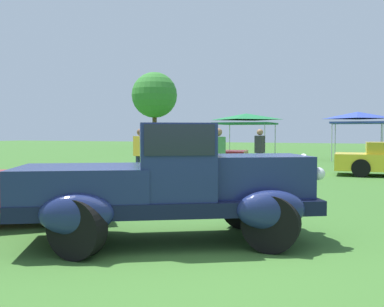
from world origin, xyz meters
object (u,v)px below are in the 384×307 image
object	(u,v)px
show_car_burgundy	(196,155)
spectator_far_side	(218,157)
spectator_near_truck	(141,154)
canopy_tent_center_field	(358,117)
spectator_by_row	(260,151)
feature_pickup_truck	(170,182)
canopy_tent_left_field	(246,118)

from	to	relation	value
show_car_burgundy	spectator_far_side	distance (m)	7.29
show_car_burgundy	spectator_near_truck	xyz separation A→B (m)	(0.47, -5.81, 0.31)
spectator_near_truck	canopy_tent_center_field	bearing A→B (deg)	67.72
show_car_burgundy	spectator_by_row	xyz separation A→B (m)	(3.35, -2.47, 0.31)
feature_pickup_truck	spectator_by_row	size ratio (longest dim) A/B	2.56
canopy_tent_left_field	feature_pickup_truck	bearing A→B (deg)	-78.03
spectator_near_truck	canopy_tent_left_field	size ratio (longest dim) A/B	0.51
spectator_near_truck	spectator_by_row	xyz separation A→B (m)	(2.88, 3.34, 0.00)
feature_pickup_truck	spectator_by_row	world-z (taller)	feature_pickup_truck
spectator_near_truck	spectator_far_side	world-z (taller)	same
canopy_tent_left_field	show_car_burgundy	bearing A→B (deg)	-89.85
show_car_burgundy	spectator_far_side	xyz separation A→B (m)	(3.18, -6.55, 0.31)
canopy_tent_center_field	spectator_by_row	bearing A→B (deg)	-105.13
spectator_by_row	canopy_tent_left_field	xyz separation A→B (m)	(-3.37, 10.71, 1.51)
spectator_by_row	canopy_tent_left_field	bearing A→B (deg)	107.47
feature_pickup_truck	spectator_far_side	bearing A→B (deg)	101.22
feature_pickup_truck	canopy_tent_center_field	xyz separation A→B (m)	(2.07, 20.17, 1.56)
feature_pickup_truck	spectator_by_row	bearing A→B (deg)	95.35
spectator_by_row	canopy_tent_center_field	bearing A→B (deg)	74.87
feature_pickup_truck	canopy_tent_left_field	distance (m)	20.51
show_car_burgundy	spectator_by_row	world-z (taller)	spectator_by_row
spectator_near_truck	feature_pickup_truck	bearing A→B (deg)	-57.77
feature_pickup_truck	show_car_burgundy	xyz separation A→B (m)	(-4.22, 11.77, -0.26)
show_car_burgundy	canopy_tent_left_field	bearing A→B (deg)	90.15
spectator_near_truck	spectator_far_side	xyz separation A→B (m)	(2.72, -0.74, 0.00)
spectator_by_row	canopy_tent_center_field	xyz separation A→B (m)	(2.94, 10.88, 1.51)
feature_pickup_truck	spectator_far_side	world-z (taller)	feature_pickup_truck
spectator_near_truck	canopy_tent_center_field	xyz separation A→B (m)	(5.82, 14.22, 1.51)
spectator_by_row	show_car_burgundy	bearing A→B (deg)	143.55
spectator_near_truck	canopy_tent_left_field	xyz separation A→B (m)	(-0.49, 14.05, 1.51)
spectator_near_truck	spectator_by_row	distance (m)	4.41
spectator_far_side	spectator_by_row	bearing A→B (deg)	87.67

